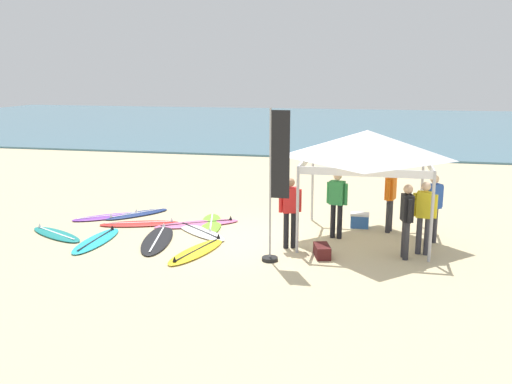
{
  "coord_description": "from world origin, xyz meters",
  "views": [
    {
      "loc": [
        2.81,
        -12.98,
        4.13
      ],
      "look_at": [
        -0.25,
        1.02,
        1.0
      ],
      "focal_mm": 38.61,
      "sensor_mm": 36.0,
      "label": 1
    }
  ],
  "objects": [
    {
      "name": "ground_plane",
      "position": [
        0.0,
        0.0,
        0.0
      ],
      "size": [
        80.0,
        80.0,
        0.0
      ],
      "primitive_type": "plane",
      "color": "beige"
    },
    {
      "name": "sea",
      "position": [
        0.0,
        31.58,
        0.05
      ],
      "size": [
        80.0,
        36.0,
        0.1
      ],
      "primitive_type": "cube",
      "color": "teal",
      "rests_on": "ground"
    },
    {
      "name": "canopy_tent",
      "position": [
        2.6,
        0.69,
        2.39
      ],
      "size": [
        3.08,
        3.08,
        2.75
      ],
      "color": "#B7B7BC",
      "rests_on": "ground"
    },
    {
      "name": "surfboard_purple",
      "position": [
        -4.67,
        1.16,
        0.04
      ],
      "size": [
        1.93,
        1.69,
        0.19
      ],
      "color": "purple",
      "rests_on": "ground"
    },
    {
      "name": "surfboard_teal",
      "position": [
        -5.16,
        -0.76,
        0.04
      ],
      "size": [
        2.05,
        1.46,
        0.19
      ],
      "color": "#19847F",
      "rests_on": "ground"
    },
    {
      "name": "surfboard_pink",
      "position": [
        -1.91,
        0.98,
        0.04
      ],
      "size": [
        2.35,
        1.76,
        0.19
      ],
      "color": "pink",
      "rests_on": "ground"
    },
    {
      "name": "surfboard_cyan",
      "position": [
        -3.87,
        -1.03,
        0.04
      ],
      "size": [
        0.64,
        2.21,
        0.19
      ],
      "color": "#23B2CC",
      "rests_on": "ground"
    },
    {
      "name": "surfboard_black",
      "position": [
        -2.42,
        -0.62,
        0.04
      ],
      "size": [
        1.22,
        2.61,
        0.19
      ],
      "color": "black",
      "rests_on": "ground"
    },
    {
      "name": "surfboard_red",
      "position": [
        -3.46,
        0.65,
        0.04
      ],
      "size": [
        2.23,
        1.26,
        0.19
      ],
      "color": "red",
      "rests_on": "ground"
    },
    {
      "name": "surfboard_navy",
      "position": [
        -3.99,
        1.61,
        0.04
      ],
      "size": [
        1.67,
        1.87,
        0.19
      ],
      "color": "navy",
      "rests_on": "ground"
    },
    {
      "name": "surfboard_lime",
      "position": [
        -1.54,
        1.08,
        0.04
      ],
      "size": [
        1.08,
        2.18,
        0.19
      ],
      "color": "#7AD12D",
      "rests_on": "ground"
    },
    {
      "name": "surfboard_yellow",
      "position": [
        -1.17,
        -1.32,
        0.04
      ],
      "size": [
        1.1,
        2.24,
        0.19
      ],
      "color": "yellow",
      "rests_on": "ground"
    },
    {
      "name": "surfboard_white",
      "position": [
        -1.59,
        0.27,
        0.04
      ],
      "size": [
        2.01,
        1.83,
        0.19
      ],
      "color": "white",
      "rests_on": "ground"
    },
    {
      "name": "person_black",
      "position": [
        3.56,
        -0.68,
        0.99
      ],
      "size": [
        0.28,
        0.54,
        1.71
      ],
      "color": "#2D2D33",
      "rests_on": "ground"
    },
    {
      "name": "person_red",
      "position": [
        0.9,
        -0.47,
        0.99
      ],
      "size": [
        0.52,
        0.34,
        1.71
      ],
      "color": "black",
      "rests_on": "ground"
    },
    {
      "name": "person_yellow",
      "position": [
        3.97,
        -0.28,
        0.99
      ],
      "size": [
        0.54,
        0.29,
        1.71
      ],
      "color": "#383842",
      "rests_on": "ground"
    },
    {
      "name": "person_blue",
      "position": [
        4.25,
        0.66,
        0.99
      ],
      "size": [
        0.48,
        0.38,
        1.71
      ],
      "color": "#383842",
      "rests_on": "ground"
    },
    {
      "name": "person_orange",
      "position": [
        3.25,
        1.44,
        0.99
      ],
      "size": [
        0.31,
        0.53,
        1.71
      ],
      "color": "#2D2D33",
      "rests_on": "ground"
    },
    {
      "name": "person_green",
      "position": [
        1.93,
        0.57,
        0.99
      ],
      "size": [
        0.53,
        0.31,
        1.71
      ],
      "color": "black",
      "rests_on": "ground"
    },
    {
      "name": "banner_flag",
      "position": [
        0.73,
        -1.48,
        1.57
      ],
      "size": [
        0.6,
        0.36,
        3.4
      ],
      "color": "#99999E",
      "rests_on": "ground"
    },
    {
      "name": "gear_bag_near_tent",
      "position": [
        1.73,
        -0.97,
        0.14
      ],
      "size": [
        0.47,
        0.66,
        0.28
      ],
      "primitive_type": "cube",
      "rotation": [
        0.0,
        0.0,
        1.84
      ],
      "color": "#4C1919",
      "rests_on": "ground"
    },
    {
      "name": "cooler_box",
      "position": [
        2.48,
        1.7,
        0.2
      ],
      "size": [
        0.5,
        0.36,
        0.39
      ],
      "color": "#2D60B7",
      "rests_on": "ground"
    }
  ]
}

